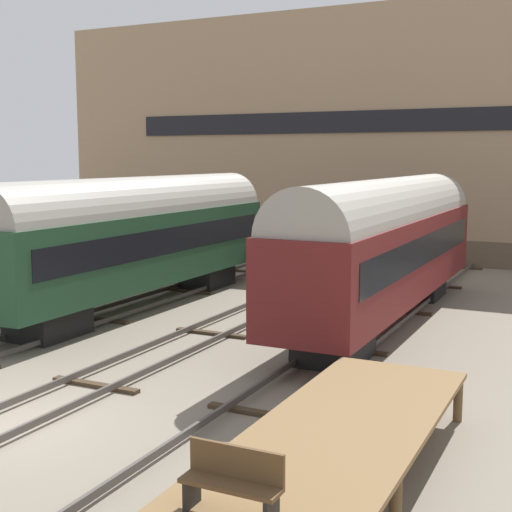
% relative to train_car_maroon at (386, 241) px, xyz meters
% --- Properties ---
extents(ground_plane, '(200.00, 200.00, 0.00)m').
position_rel_train_car_maroon_xyz_m(ground_plane, '(-4.65, -13.14, -2.91)').
color(ground_plane, slate).
extents(track_middle, '(2.60, 60.00, 0.26)m').
position_rel_train_car_maroon_xyz_m(track_middle, '(-4.65, -13.14, -2.77)').
color(track_middle, '#4C4742').
rests_on(track_middle, ground).
extents(track_right, '(2.60, 60.00, 0.26)m').
position_rel_train_car_maroon_xyz_m(track_right, '(0.00, -13.14, -2.77)').
color(track_right, '#4C4742').
rests_on(track_right, ground).
extents(train_car_maroon, '(2.84, 16.10, 5.09)m').
position_rel_train_car_maroon_xyz_m(train_car_maroon, '(0.00, 0.00, 0.00)').
color(train_car_maroon, black).
rests_on(train_car_maroon, ground).
extents(train_car_green, '(2.88, 15.75, 5.07)m').
position_rel_train_car_maroon_xyz_m(train_car_green, '(-9.30, -1.56, -0.02)').
color(train_car_green, black).
rests_on(train_car_green, ground).
extents(station_platform, '(2.91, 10.82, 1.08)m').
position_rel_train_car_maroon_xyz_m(station_platform, '(2.77, -13.80, -1.91)').
color(station_platform, brown).
rests_on(station_platform, ground).
extents(bench, '(1.40, 0.40, 0.91)m').
position_rel_train_car_maroon_xyz_m(bench, '(2.50, -16.18, -1.34)').
color(bench, brown).
rests_on(bench, station_platform).
extents(warehouse_building, '(37.45, 10.89, 14.12)m').
position_rel_train_car_maroon_xyz_m(warehouse_building, '(-6.76, 19.91, 4.15)').
color(warehouse_building, brown).
rests_on(warehouse_building, ground).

